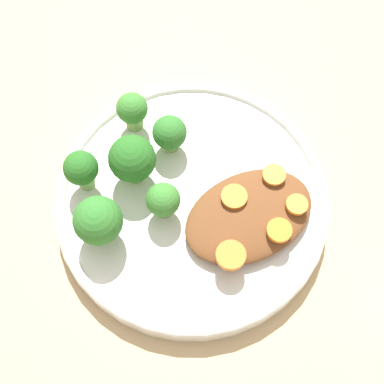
# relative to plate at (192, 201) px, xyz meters

# --- Properties ---
(ground_plane) EXTENTS (4.00, 4.00, 0.00)m
(ground_plane) POSITION_rel_plate_xyz_m (0.00, 0.00, -0.01)
(ground_plane) COLOR tan
(plate) EXTENTS (0.27, 0.27, 0.03)m
(plate) POSITION_rel_plate_xyz_m (0.00, 0.00, 0.00)
(plate) COLOR silver
(plate) RESTS_ON ground_plane
(stew_mound) EXTENTS (0.13, 0.09, 0.02)m
(stew_mound) POSITION_rel_plate_xyz_m (-0.04, 0.05, 0.02)
(stew_mound) COLOR brown
(stew_mound) RESTS_ON plate
(broccoli_floret_0) EXTENTS (0.05, 0.05, 0.06)m
(broccoli_floret_0) POSITION_rel_plate_xyz_m (0.04, -0.05, 0.04)
(broccoli_floret_0) COLOR #759E51
(broccoli_floret_0) RESTS_ON plate
(broccoli_floret_1) EXTENTS (0.04, 0.04, 0.05)m
(broccoli_floret_1) POSITION_rel_plate_xyz_m (-0.01, -0.06, 0.03)
(broccoli_floret_1) COLOR #7FA85B
(broccoli_floret_1) RESTS_ON plate
(broccoli_floret_2) EXTENTS (0.03, 0.03, 0.05)m
(broccoli_floret_2) POSITION_rel_plate_xyz_m (0.03, -0.00, 0.03)
(broccoli_floret_2) COLOR #759E51
(broccoli_floret_2) RESTS_ON plate
(broccoli_floret_3) EXTENTS (0.05, 0.05, 0.06)m
(broccoli_floret_3) POSITION_rel_plate_xyz_m (0.09, -0.01, 0.04)
(broccoli_floret_3) COLOR #759E51
(broccoli_floret_3) RESTS_ON plate
(broccoli_floret_4) EXTENTS (0.03, 0.03, 0.05)m
(broccoli_floret_4) POSITION_rel_plate_xyz_m (0.01, -0.10, 0.04)
(broccoli_floret_4) COLOR #7FA85B
(broccoli_floret_4) RESTS_ON plate
(broccoli_floret_5) EXTENTS (0.03, 0.03, 0.05)m
(broccoli_floret_5) POSITION_rel_plate_xyz_m (0.09, -0.06, 0.04)
(broccoli_floret_5) COLOR #7FA85B
(broccoli_floret_5) RESTS_ON plate
(carrot_slice_0) EXTENTS (0.03, 0.03, 0.00)m
(carrot_slice_0) POSITION_rel_plate_xyz_m (-0.03, 0.03, 0.03)
(carrot_slice_0) COLOR orange
(carrot_slice_0) RESTS_ON stew_mound
(carrot_slice_1) EXTENTS (0.02, 0.02, 0.01)m
(carrot_slice_1) POSITION_rel_plate_xyz_m (-0.05, 0.08, 0.03)
(carrot_slice_1) COLOR orange
(carrot_slice_1) RESTS_ON stew_mound
(carrot_slice_2) EXTENTS (0.02, 0.02, 0.00)m
(carrot_slice_2) POSITION_rel_plate_xyz_m (-0.08, 0.02, 0.03)
(carrot_slice_2) COLOR orange
(carrot_slice_2) RESTS_ON stew_mound
(carrot_slice_3) EXTENTS (0.03, 0.03, 0.01)m
(carrot_slice_3) POSITION_rel_plate_xyz_m (0.00, 0.08, 0.03)
(carrot_slice_3) COLOR orange
(carrot_slice_3) RESTS_ON stew_mound
(carrot_slice_4) EXTENTS (0.02, 0.02, 0.00)m
(carrot_slice_4) POSITION_rel_plate_xyz_m (-0.08, 0.06, 0.03)
(carrot_slice_4) COLOR orange
(carrot_slice_4) RESTS_ON stew_mound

